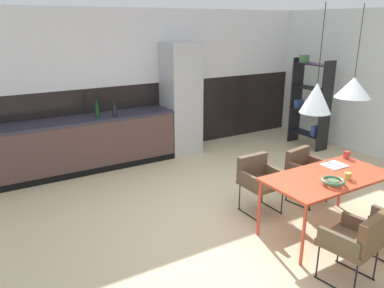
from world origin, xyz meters
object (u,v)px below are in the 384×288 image
at_px(fruit_bowl, 333,181).
at_px(refrigerator_column, 181,99).
at_px(bottle_spice_small, 97,110).
at_px(pendant_lamp_over_table_near, 316,98).
at_px(armchair_facing_counter, 305,167).
at_px(open_book, 334,165).
at_px(armchair_near_window, 358,238).
at_px(dining_table, 328,180).
at_px(mug_wide_latte, 347,155).
at_px(pendant_lamp_over_table_far, 353,87).
at_px(mug_tall_blue, 348,176).
at_px(armchair_head_of_table, 258,176).
at_px(open_shelf_unit, 310,102).
at_px(bottle_vinegar_dark, 114,110).

bearing_deg(fruit_bowl, refrigerator_column, 87.52).
relative_size(bottle_spice_small, pendant_lamp_over_table_near, 0.27).
distance_m(armchair_facing_counter, open_book, 0.61).
bearing_deg(pendant_lamp_over_table_near, armchair_near_window, -103.41).
relative_size(dining_table, armchair_near_window, 1.97).
distance_m(dining_table, mug_wide_latte, 0.73).
xyz_separation_m(fruit_bowl, pendant_lamp_over_table_far, (0.46, 0.24, 0.94)).
bearing_deg(pendant_lamp_over_table_near, mug_tall_blue, -27.85).
distance_m(dining_table, armchair_near_window, 0.96).
bearing_deg(armchair_near_window, open_book, 40.48).
relative_size(armchair_near_window, bottle_spice_small, 2.59).
bearing_deg(mug_tall_blue, mug_wide_latte, 39.05).
bearing_deg(pendant_lamp_over_table_far, open_book, 80.84).
bearing_deg(pendant_lamp_over_table_far, refrigerator_column, 95.06).
xyz_separation_m(armchair_near_window, open_book, (0.82, 0.98, 0.23)).
distance_m(refrigerator_column, dining_table, 3.48).
relative_size(open_book, mug_wide_latte, 2.27).
relative_size(refrigerator_column, armchair_head_of_table, 2.77).
bearing_deg(open_shelf_unit, pendant_lamp_over_table_far, -40.19).
distance_m(refrigerator_column, mug_wide_latte, 3.26).
xyz_separation_m(dining_table, open_book, (0.32, 0.18, 0.06)).
bearing_deg(refrigerator_column, armchair_facing_counter, -80.88).
xyz_separation_m(armchair_near_window, armchair_facing_counter, (0.93, 1.54, -0.00)).
height_order(armchair_facing_counter, bottle_vinegar_dark, bottle_vinegar_dark).
bearing_deg(pendant_lamp_over_table_far, bottle_spice_small, 120.10).
distance_m(open_book, mug_tall_blue, 0.43).
bearing_deg(bottle_spice_small, open_book, -58.54).
bearing_deg(mug_wide_latte, refrigerator_column, 101.93).
bearing_deg(bottle_spice_small, armchair_head_of_table, -62.68).
xyz_separation_m(armchair_head_of_table, mug_tall_blue, (0.42, -1.01, 0.27)).
height_order(dining_table, armchair_head_of_table, armchair_head_of_table).
xyz_separation_m(bottle_spice_small, bottle_vinegar_dark, (0.27, -0.08, -0.02)).
height_order(armchair_near_window, mug_wide_latte, mug_wide_latte).
height_order(armchair_head_of_table, armchair_near_window, armchair_near_window).
relative_size(dining_table, armchair_facing_counter, 2.05).
relative_size(mug_tall_blue, pendant_lamp_over_table_near, 0.10).
bearing_deg(mug_tall_blue, refrigerator_column, 91.62).
bearing_deg(open_shelf_unit, dining_table, -43.56).
height_order(armchair_near_window, mug_tall_blue, mug_tall_blue).
bearing_deg(bottle_spice_small, dining_table, -64.21).
relative_size(mug_tall_blue, bottle_vinegar_dark, 0.40).
bearing_deg(mug_wide_latte, bottle_vinegar_dark, 124.03).
height_order(open_book, open_shelf_unit, open_shelf_unit).
height_order(armchair_near_window, bottle_vinegar_dark, bottle_vinegar_dark).
height_order(open_book, mug_wide_latte, mug_wide_latte).
relative_size(refrigerator_column, dining_table, 1.37).
relative_size(armchair_facing_counter, mug_tall_blue, 6.37).
bearing_deg(fruit_bowl, pendant_lamp_over_table_far, 27.28).
xyz_separation_m(dining_table, fruit_bowl, (-0.16, -0.19, 0.09)).
xyz_separation_m(refrigerator_column, dining_table, (0.00, -3.46, -0.36)).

